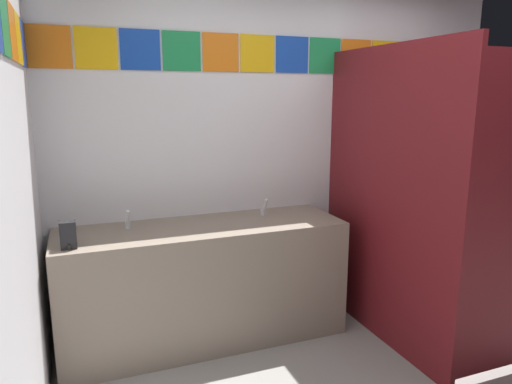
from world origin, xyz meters
TOP-DOWN VIEW (x-y plane):
  - wall_back at (-0.00, 1.56)m, footprint 3.61×0.09m
  - vanity_counter at (-0.79, 1.22)m, footprint 1.93×0.61m
  - faucet_left at (-1.27, 1.31)m, footprint 0.04×0.10m
  - faucet_right at (-0.31, 1.31)m, footprint 0.04×0.10m
  - soap_dispenser at (-1.64, 1.04)m, footprint 0.09×0.09m
  - stall_divider at (0.54, 0.55)m, footprint 0.92×1.44m
  - toilet at (0.84, 1.15)m, footprint 0.39×0.49m

SIDE VIEW (x-z plane):
  - toilet at x=0.84m, z-range -0.07..0.67m
  - vanity_counter at x=-0.79m, z-range 0.01..0.84m
  - faucet_left at x=-1.27m, z-range 0.81..0.95m
  - faucet_right at x=-0.31m, z-range 0.81..0.95m
  - soap_dispenser at x=-1.64m, z-range 0.83..0.99m
  - stall_divider at x=0.54m, z-range 0.00..2.02m
  - wall_back at x=0.00m, z-range 0.01..2.59m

